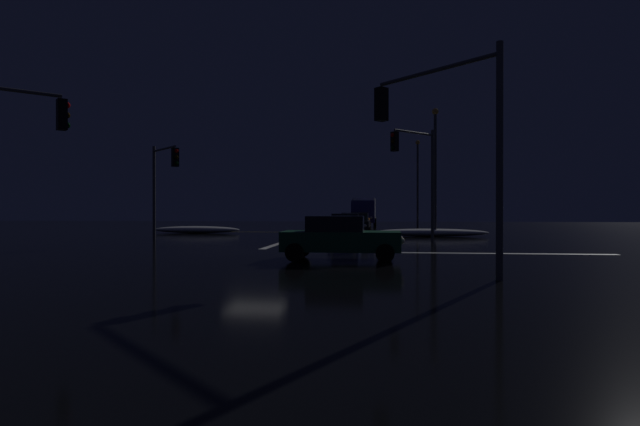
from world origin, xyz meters
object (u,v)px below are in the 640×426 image
object	(u,v)px
sedan_black	(357,224)
traffic_signal_se	(442,124)
sedan_orange	(360,220)
streetlamp_right_far	(418,177)
traffic_signal_nw	(163,174)
streetlamp_right_near	(435,162)
sedan_blue	(345,226)
box_truck	(364,211)
sedan_white	(352,222)
sedan_green_crossing	(340,237)
traffic_signal_ne	(417,164)

from	to	relation	value
sedan_black	traffic_signal_se	world-z (taller)	traffic_signal_se
sedan_orange	streetlamp_right_far	bearing A→B (deg)	20.19
traffic_signal_se	traffic_signal_nw	bearing A→B (deg)	135.00
traffic_signal_se	streetlamp_right_far	xyz separation A→B (m)	(1.99, 36.59, 0.81)
streetlamp_right_near	traffic_signal_se	bearing A→B (deg)	-95.53
sedan_black	streetlamp_right_near	size ratio (longest dim) A/B	0.50
sedan_blue	box_truck	size ratio (longest dim) A/B	0.52
streetlamp_right_near	sedan_black	bearing A→B (deg)	157.47
box_truck	sedan_orange	bearing A→B (deg)	-91.28
sedan_blue	sedan_white	bearing A→B (deg)	90.96
sedan_black	sedan_orange	bearing A→B (deg)	91.02
sedan_green_crossing	traffic_signal_nw	world-z (taller)	traffic_signal_nw
sedan_blue	sedan_black	world-z (taller)	same
streetlamp_right_far	sedan_black	bearing A→B (deg)	-111.20
sedan_white	sedan_blue	bearing A→B (deg)	-89.04
sedan_blue	sedan_green_crossing	size ratio (longest dim) A/B	1.00
sedan_black	sedan_green_crossing	xyz separation A→B (m)	(0.22, -19.16, 0.00)
box_truck	traffic_signal_nw	distance (m)	29.88
box_truck	traffic_signal_nw	xyz separation A→B (m)	(-10.98, -27.70, 2.17)
sedan_orange	box_truck	xyz separation A→B (m)	(0.17, 7.53, 0.91)
streetlamp_right_near	sedan_green_crossing	bearing A→B (deg)	-106.86
sedan_black	streetlamp_right_far	distance (m)	15.37
sedan_orange	box_truck	size ratio (longest dim) A/B	0.52
sedan_black	sedan_white	bearing A→B (deg)	96.91
sedan_orange	box_truck	bearing A→B (deg)	88.72
traffic_signal_nw	streetlamp_right_far	distance (m)	27.62
sedan_black	sedan_white	world-z (taller)	same
streetlamp_right_far	sedan_orange	bearing A→B (deg)	-159.81
traffic_signal_ne	traffic_signal_nw	xyz separation A→B (m)	(-14.74, -0.08, -0.46)
sedan_orange	streetlamp_right_far	xyz separation A→B (m)	(5.56, 2.04, 4.20)
traffic_signal_ne	sedan_white	bearing A→B (deg)	107.68
sedan_green_crossing	traffic_signal_nw	distance (m)	15.84
sedan_blue	box_truck	bearing A→B (deg)	89.04
sedan_green_crossing	traffic_signal_ne	world-z (taller)	traffic_signal_ne
box_truck	streetlamp_right_far	distance (m)	8.36
sedan_black	traffic_signal_ne	world-z (taller)	traffic_signal_ne
sedan_orange	streetlamp_right_far	distance (m)	7.26
traffic_signal_nw	sedan_orange	bearing A→B (deg)	61.80
sedan_black	streetlamp_right_far	bearing A→B (deg)	68.80
sedan_white	box_truck	distance (m)	14.01
sedan_white	traffic_signal_se	xyz separation A→B (m)	(4.00, -28.12, 3.39)
box_truck	traffic_signal_se	xyz separation A→B (m)	(3.40, -42.08, 2.48)
sedan_white	streetlamp_right_far	size ratio (longest dim) A/B	0.50
box_truck	sedan_black	bearing A→B (deg)	-89.88
sedan_orange	streetlamp_right_far	size ratio (longest dim) A/B	0.50
sedan_blue	traffic_signal_ne	bearing A→B (deg)	-32.73
traffic_signal_se	streetlamp_right_far	world-z (taller)	streetlamp_right_far
traffic_signal_nw	streetlamp_right_near	distance (m)	17.55
sedan_blue	streetlamp_right_far	xyz separation A→B (m)	(5.81, 19.45, 4.20)
sedan_white	streetlamp_right_near	bearing A→B (deg)	-51.47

